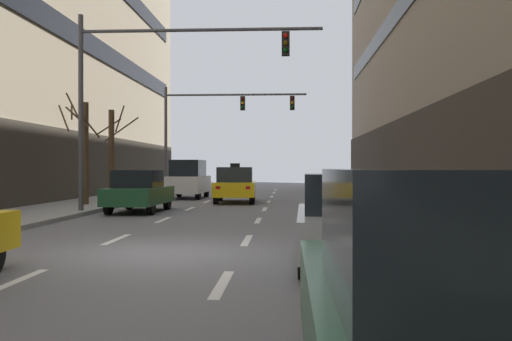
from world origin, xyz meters
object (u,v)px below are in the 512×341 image
car_parked_0 (477,322)px  car_driving_2 (188,179)px  taxi_driving_1 (235,185)px  street_tree_2 (84,149)px  traffic_signal_0 (150,77)px  car_parked_1 (349,220)px  car_driving_3 (139,191)px  street_tree_0 (112,153)px  traffic_signal_1 (214,117)px

car_parked_0 → car_driving_2: bearing=103.0°
taxi_driving_1 → street_tree_2: 7.32m
street_tree_2 → traffic_signal_0: bearing=-42.5°
car_parked_1 → street_tree_2: bearing=124.7°
car_parked_0 → taxi_driving_1: bearing=98.3°
car_driving_2 → car_driving_3: (-0.16, -9.75, -0.26)m
car_driving_2 → car_parked_1: size_ratio=1.03×
traffic_signal_0 → car_driving_2: bearing=92.7°
car_driving_2 → street_tree_2: 8.30m
car_driving_2 → traffic_signal_0: size_ratio=0.50×
car_driving_2 → car_parked_0: 28.67m
car_driving_2 → street_tree_2: bearing=-111.7°
car_driving_2 → street_tree_0: size_ratio=0.97×
traffic_signal_0 → street_tree_2: traffic_signal_0 is taller
car_parked_1 → car_driving_2: bearing=106.9°
taxi_driving_1 → car_driving_3: bearing=-116.5°
street_tree_0 → street_tree_2: street_tree_2 is taller
car_driving_2 → traffic_signal_1: (0.98, 3.54, 3.67)m
taxi_driving_1 → car_driving_3: size_ratio=1.08×
car_driving_2 → car_parked_0: bearing=-77.0°
car_parked_1 → traffic_signal_1: (-5.49, 24.83, 3.94)m
street_tree_0 → car_driving_2: bearing=53.0°
car_driving_3 → car_parked_0: (6.63, -18.18, 0.04)m
street_tree_2 → car_parked_0: bearing=-65.0°
street_tree_0 → street_tree_2: bearing=-90.7°
car_parked_0 → traffic_signal_0: (-5.95, 17.08, 4.07)m
car_driving_2 → car_driving_3: bearing=-90.9°
car_parked_0 → traffic_signal_0: size_ratio=0.51×
traffic_signal_0 → street_tree_2: size_ratio=1.88×
car_parked_1 → traffic_signal_1: bearing=102.5°
taxi_driving_1 → street_tree_0: size_ratio=1.02×
car_driving_2 → taxi_driving_1: bearing=-51.3°
car_driving_3 → car_parked_0: bearing=-70.0°
car_driving_3 → taxi_driving_1: bearing=63.5°
car_parked_0 → street_tree_0: bearing=111.5°
taxi_driving_1 → car_driving_2: 4.64m
car_driving_3 → car_parked_0: 19.35m
car_parked_1 → street_tree_2: size_ratio=0.91×
car_parked_0 → car_parked_1: bearing=90.0°
car_driving_3 → traffic_signal_1: (1.14, 13.29, 3.93)m
car_parked_0 → street_tree_2: 22.50m
car_parked_1 → street_tree_0: size_ratio=0.94×
car_driving_2 → street_tree_2: (-3.03, -7.60, 1.41)m
car_parked_0 → car_parked_1: car_parked_0 is taller
taxi_driving_1 → traffic_signal_0: (-2.38, -7.23, 4.06)m
car_parked_1 → traffic_signal_1: traffic_signal_1 is taller
street_tree_0 → car_parked_0: bearing=-68.5°
car_driving_3 → car_parked_1: (6.63, -11.54, -0.01)m
taxi_driving_1 → traffic_signal_1: (-1.92, 7.16, 3.88)m
car_driving_3 → street_tree_2: size_ratio=0.92×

